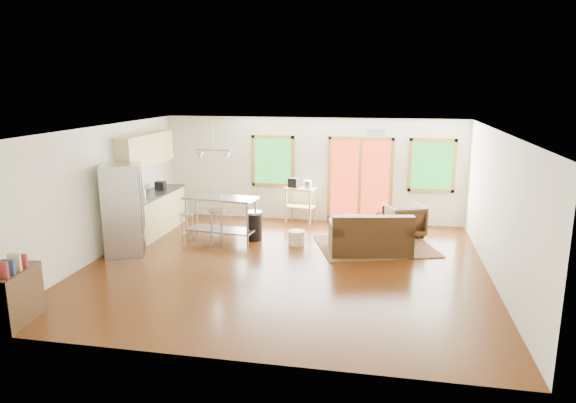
% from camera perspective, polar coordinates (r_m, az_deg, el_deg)
% --- Properties ---
extents(floor, '(7.50, 7.00, 0.02)m').
position_cam_1_polar(floor, '(9.88, -0.33, -7.24)').
color(floor, '#371806').
rests_on(floor, ground).
extents(ceiling, '(7.50, 7.00, 0.02)m').
position_cam_1_polar(ceiling, '(9.32, -0.35, 8.08)').
color(ceiling, white).
rests_on(ceiling, ground).
extents(back_wall, '(7.50, 0.02, 2.60)m').
position_cam_1_polar(back_wall, '(12.91, 2.70, 3.55)').
color(back_wall, silver).
rests_on(back_wall, ground).
extents(left_wall, '(0.02, 7.00, 2.60)m').
position_cam_1_polar(left_wall, '(10.88, -20.16, 1.00)').
color(left_wall, silver).
rests_on(left_wall, ground).
extents(right_wall, '(0.02, 7.00, 2.60)m').
position_cam_1_polar(right_wall, '(9.54, 22.40, -0.76)').
color(right_wall, silver).
rests_on(right_wall, ground).
extents(front_wall, '(7.50, 0.02, 2.60)m').
position_cam_1_polar(front_wall, '(6.24, -6.68, -6.77)').
color(front_wall, silver).
rests_on(front_wall, ground).
extents(window_left, '(1.10, 0.05, 1.30)m').
position_cam_1_polar(window_left, '(13.01, -1.70, 4.52)').
color(window_left, '#18561B').
rests_on(window_left, back_wall).
extents(french_doors, '(1.60, 0.05, 2.10)m').
position_cam_1_polar(french_doors, '(12.79, 7.99, 2.43)').
color(french_doors, '#B12F19').
rests_on(french_doors, back_wall).
extents(window_right, '(1.10, 0.05, 1.30)m').
position_cam_1_polar(window_right, '(12.75, 15.71, 3.87)').
color(window_right, '#18561B').
rests_on(window_right, back_wall).
extents(rug, '(2.82, 2.47, 0.02)m').
position_cam_1_polar(rug, '(11.18, 9.63, -4.90)').
color(rug, '#42562F').
rests_on(rug, floor).
extents(loveseat, '(1.77, 1.22, 0.87)m').
position_cam_1_polar(loveseat, '(10.64, 9.11, -3.94)').
color(loveseat, black).
rests_on(loveseat, floor).
extents(coffee_table, '(1.15, 0.88, 0.41)m').
position_cam_1_polar(coffee_table, '(11.28, 10.15, -2.95)').
color(coffee_table, '#37220E').
rests_on(coffee_table, floor).
extents(armchair, '(1.02, 0.99, 0.82)m').
position_cam_1_polar(armchair, '(11.98, 12.74, -1.85)').
color(armchair, black).
rests_on(armchair, floor).
extents(ottoman, '(0.62, 0.62, 0.41)m').
position_cam_1_polar(ottoman, '(11.93, 7.53, -2.72)').
color(ottoman, black).
rests_on(ottoman, floor).
extents(pouf, '(0.44, 0.44, 0.31)m').
position_cam_1_polar(pouf, '(11.11, 0.95, -4.04)').
color(pouf, silver).
rests_on(pouf, floor).
extents(vase, '(0.22, 0.23, 0.34)m').
position_cam_1_polar(vase, '(11.23, 10.01, -2.12)').
color(vase, silver).
rests_on(vase, coffee_table).
extents(book, '(0.23, 0.10, 0.32)m').
position_cam_1_polar(book, '(11.16, 12.56, -2.13)').
color(book, maroon).
rests_on(book, coffee_table).
extents(cabinets, '(0.64, 2.24, 2.30)m').
position_cam_1_polar(cabinets, '(12.28, -14.90, 0.88)').
color(cabinets, tan).
rests_on(cabinets, floor).
extents(refrigerator, '(0.96, 0.95, 1.86)m').
position_cam_1_polar(refrigerator, '(10.85, -17.79, -0.86)').
color(refrigerator, '#B7BABC').
rests_on(refrigerator, floor).
extents(island, '(1.65, 0.81, 1.00)m').
position_cam_1_polar(island, '(11.32, -7.47, -1.04)').
color(island, '#B7BABC').
rests_on(island, floor).
extents(cup, '(0.15, 0.13, 0.13)m').
position_cam_1_polar(cup, '(11.23, -7.59, 0.55)').
color(cup, white).
rests_on(cup, island).
extents(bar_stool_a, '(0.39, 0.39, 0.65)m').
position_cam_1_polar(bar_stool_a, '(11.44, -11.19, -2.11)').
color(bar_stool_a, '#B7BABC').
rests_on(bar_stool_a, floor).
extents(bar_stool_b, '(0.45, 0.45, 0.80)m').
position_cam_1_polar(bar_stool_b, '(11.04, -7.95, -1.91)').
color(bar_stool_b, '#B7BABC').
rests_on(bar_stool_b, floor).
extents(trash_can, '(0.43, 0.43, 0.65)m').
position_cam_1_polar(trash_can, '(11.43, -3.76, -2.68)').
color(trash_can, black).
rests_on(trash_can, floor).
extents(kitchen_cart, '(0.82, 0.61, 1.12)m').
position_cam_1_polar(kitchen_cart, '(12.75, 1.31, 1.01)').
color(kitchen_cart, tan).
rests_on(kitchen_cart, floor).
extents(bookshelf, '(0.46, 0.94, 1.06)m').
position_cam_1_polar(bookshelf, '(8.47, -28.03, -9.25)').
color(bookshelf, '#37220E').
rests_on(bookshelf, floor).
extents(ceiling_flush, '(0.35, 0.35, 0.12)m').
position_cam_1_polar(ceiling_flush, '(9.74, 9.70, 7.64)').
color(ceiling_flush, white).
rests_on(ceiling_flush, ceiling).
extents(pendant_light, '(0.80, 0.18, 0.79)m').
position_cam_1_polar(pendant_light, '(11.33, -8.35, 5.18)').
color(pendant_light, gray).
rests_on(pendant_light, ceiling).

